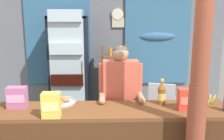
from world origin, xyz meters
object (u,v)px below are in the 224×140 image
(bottle_shelf_rack, at_px, (114,79))
(snack_box_crackers, at_px, (188,99))
(pastry_tray, at_px, (59,102))
(banana_bunch, at_px, (205,99))
(snack_box_wafer, at_px, (17,97))
(timber_post, at_px, (198,91))
(drink_fridge, at_px, (69,61))
(plastic_lawn_chair, at_px, (161,103))
(shopkeeper, at_px, (121,92))
(snack_box_instant_noodle, at_px, (51,105))
(soda_bottle_iced_tea, at_px, (162,93))

(bottle_shelf_rack, xyz_separation_m, snack_box_crackers, (0.72, -2.16, 0.32))
(pastry_tray, relative_size, banana_bunch, 1.49)
(snack_box_wafer, distance_m, banana_bunch, 2.12)
(timber_post, bearing_deg, bottle_shelf_rack, 105.03)
(timber_post, height_order, drink_fridge, timber_post)
(timber_post, xyz_separation_m, pastry_tray, (-1.40, 0.62, -0.30))
(bottle_shelf_rack, bearing_deg, plastic_lawn_chair, -46.85)
(bottle_shelf_rack, height_order, banana_bunch, bottle_shelf_rack)
(plastic_lawn_chair, xyz_separation_m, shopkeeper, (-0.73, -0.89, 0.48))
(drink_fridge, bearing_deg, snack_box_wafer, -99.52)
(pastry_tray, bearing_deg, timber_post, -24.09)
(snack_box_wafer, xyz_separation_m, pastry_tray, (0.43, 0.13, -0.10))
(bottle_shelf_rack, height_order, snack_box_instant_noodle, bottle_shelf_rack)
(pastry_tray, bearing_deg, snack_box_instant_noodle, -90.14)
(soda_bottle_iced_tea, bearing_deg, snack_box_instant_noodle, -163.53)
(snack_box_instant_noodle, height_order, pastry_tray, snack_box_instant_noodle)
(snack_box_instant_noodle, xyz_separation_m, snack_box_wafer, (-0.43, 0.28, -0.01))
(plastic_lawn_chair, distance_m, snack_box_instant_noodle, 2.18)
(snack_box_wafer, height_order, snack_box_crackers, snack_box_wafer)
(snack_box_wafer, distance_m, snack_box_crackers, 1.87)
(drink_fridge, xyz_separation_m, pastry_tray, (0.11, -1.78, -0.16))
(timber_post, height_order, banana_bunch, timber_post)
(banana_bunch, bearing_deg, soda_bottle_iced_tea, 177.05)
(snack_box_crackers, bearing_deg, bottle_shelf_rack, 108.47)
(shopkeeper, height_order, snack_box_instant_noodle, shopkeeper)
(shopkeeper, distance_m, pastry_tray, 0.77)
(drink_fridge, xyz_separation_m, snack_box_wafer, (-0.32, -1.91, -0.06))
(snack_box_crackers, bearing_deg, drink_fridge, 127.26)
(soda_bottle_iced_tea, height_order, snack_box_crackers, soda_bottle_iced_tea)
(bottle_shelf_rack, bearing_deg, snack_box_wafer, -119.24)
(bottle_shelf_rack, relative_size, soda_bottle_iced_tea, 4.52)
(snack_box_wafer, bearing_deg, snack_box_crackers, -3.63)
(timber_post, bearing_deg, banana_bunch, 61.69)
(pastry_tray, bearing_deg, snack_box_wafer, -163.36)
(timber_post, bearing_deg, snack_box_crackers, 83.97)
(timber_post, height_order, plastic_lawn_chair, timber_post)
(plastic_lawn_chair, relative_size, shopkeeper, 0.55)
(drink_fridge, distance_m, snack_box_instant_noodle, 2.19)
(snack_box_instant_noodle, relative_size, banana_bunch, 0.95)
(snack_box_crackers, relative_size, banana_bunch, 0.88)
(drink_fridge, distance_m, pastry_tray, 1.79)
(banana_bunch, bearing_deg, pastry_tray, 177.25)
(plastic_lawn_chair, height_order, snack_box_crackers, snack_box_crackers)
(bottle_shelf_rack, bearing_deg, pastry_tray, -110.45)
(bottle_shelf_rack, xyz_separation_m, shopkeeper, (0.02, -1.69, 0.27))
(shopkeeper, distance_m, snack_box_wafer, 1.22)
(snack_box_instant_noodle, relative_size, pastry_tray, 0.64)
(plastic_lawn_chair, height_order, snack_box_wafer, snack_box_wafer)
(snack_box_instant_noodle, bearing_deg, bottle_shelf_rack, 72.88)
(snack_box_instant_noodle, relative_size, snack_box_wafer, 1.07)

